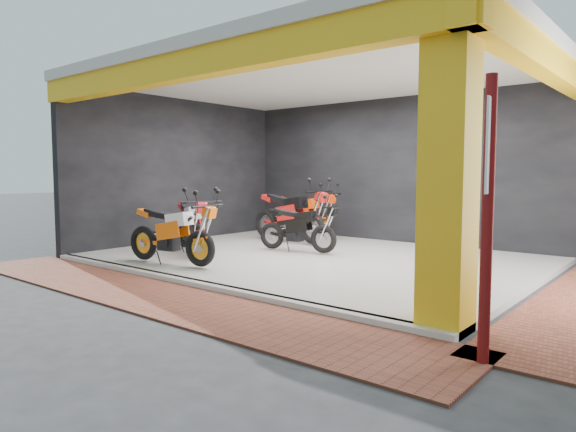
% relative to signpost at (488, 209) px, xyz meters
% --- Properties ---
extents(ground, '(80.00, 80.00, 0.00)m').
position_rel_signpost_xyz_m(ground, '(-4.40, 1.48, -1.41)').
color(ground, '#2D2D30').
rests_on(ground, ground).
extents(showroom_floor, '(8.00, 6.00, 0.10)m').
position_rel_signpost_xyz_m(showroom_floor, '(-4.40, 3.48, -1.36)').
color(showroom_floor, white).
rests_on(showroom_floor, ground).
extents(showroom_ceiling, '(8.40, 6.40, 0.20)m').
position_rel_signpost_xyz_m(showroom_ceiling, '(-4.40, 3.48, 2.19)').
color(showroom_ceiling, beige).
rests_on(showroom_ceiling, corner_column).
extents(back_wall, '(8.20, 0.20, 3.50)m').
position_rel_signpost_xyz_m(back_wall, '(-4.40, 6.58, 0.34)').
color(back_wall, black).
rests_on(back_wall, ground).
extents(left_wall, '(0.20, 6.20, 3.50)m').
position_rel_signpost_xyz_m(left_wall, '(-8.50, 3.48, 0.34)').
color(left_wall, black).
rests_on(left_wall, ground).
extents(corner_column, '(0.50, 0.50, 3.50)m').
position_rel_signpost_xyz_m(corner_column, '(-0.65, 0.73, 0.34)').
color(corner_column, gold).
rests_on(corner_column, ground).
extents(header_beam_front, '(8.40, 0.30, 0.40)m').
position_rel_signpost_xyz_m(header_beam_front, '(-4.40, 0.48, 1.89)').
color(header_beam_front, gold).
rests_on(header_beam_front, corner_column).
extents(header_beam_right, '(0.30, 6.40, 0.40)m').
position_rel_signpost_xyz_m(header_beam_right, '(-0.40, 3.48, 1.89)').
color(header_beam_right, gold).
rests_on(header_beam_right, corner_column).
extents(floor_kerb, '(8.00, 0.20, 0.10)m').
position_rel_signpost_xyz_m(floor_kerb, '(-4.40, 0.46, -1.36)').
color(floor_kerb, white).
rests_on(floor_kerb, ground).
extents(paver_front, '(9.00, 1.40, 0.03)m').
position_rel_signpost_xyz_m(paver_front, '(-4.40, -0.32, -1.39)').
color(paver_front, brown).
rests_on(paver_front, ground).
extents(signpost, '(0.10, 0.36, 2.57)m').
position_rel_signpost_xyz_m(signpost, '(0.00, 0.00, 0.00)').
color(signpost, '#620F0E').
rests_on(signpost, ground).
extents(moto_hero, '(2.19, 1.07, 1.28)m').
position_rel_signpost_xyz_m(moto_hero, '(-5.19, 1.20, -0.67)').
color(moto_hero, '#F8630A').
rests_on(moto_hero, showroom_floor).
extents(moto_row_a, '(2.25, 1.67, 1.30)m').
position_rel_signpost_xyz_m(moto_row_a, '(-6.00, 1.88, -0.66)').
color(moto_row_a, red).
rests_on(moto_row_a, showroom_floor).
extents(moto_row_b, '(1.97, 0.97, 1.15)m').
position_rel_signpost_xyz_m(moto_row_b, '(-4.41, 3.76, -0.73)').
color(moto_row_b, black).
rests_on(moto_row_b, showroom_floor).
extents(moto_row_c, '(2.27, 1.06, 1.34)m').
position_rel_signpost_xyz_m(moto_row_c, '(-5.74, 5.63, -0.64)').
color(moto_row_c, '#F8360A').
rests_on(moto_row_c, showroom_floor).
extents(moto_row_d, '(2.46, 1.12, 1.46)m').
position_rel_signpost_xyz_m(moto_row_d, '(-5.34, 4.65, -0.58)').
color(moto_row_d, red).
rests_on(moto_row_d, showroom_floor).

